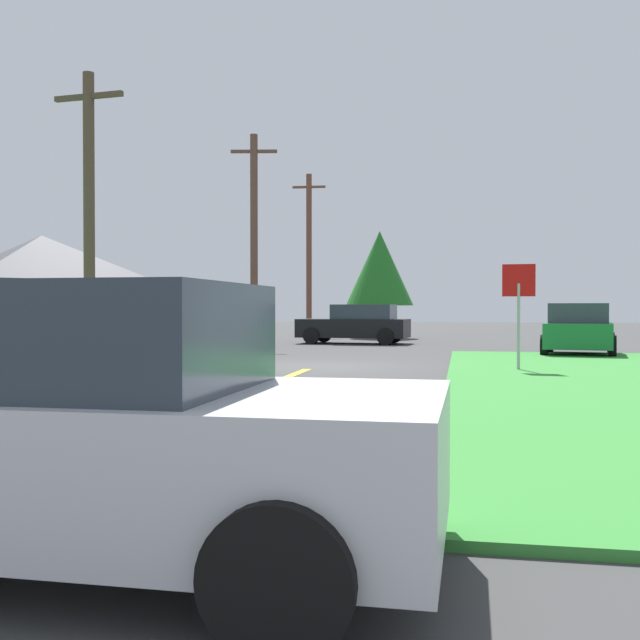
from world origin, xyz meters
The scene contains 12 objects.
ground_plane centered at (0.00, 0.00, 0.00)m, with size 120.00×120.00×0.00m, color #3B3B3B.
lane_stripe_center centered at (0.00, -8.00, 0.01)m, with size 0.20×14.00×0.01m, color yellow.
stop_sign centered at (4.92, -0.97, 1.74)m, with size 0.74×0.10×2.48m.
car_on_crossroad centered at (7.23, 5.79, 0.80)m, with size 2.66×4.19×1.62m.
parked_car_near_building centered at (-5.91, 1.55, 0.80)m, with size 3.96×2.05×1.62m.
car_approaching_junction centered at (-0.65, 12.12, 0.81)m, with size 4.67×2.42×1.62m.
car_behind_on_main_road centered at (1.44, -14.60, 0.80)m, with size 4.15×2.05×1.62m.
utility_pole_near centered at (-4.98, -2.27, 3.65)m, with size 1.80×0.31×7.00m.
utility_pole_mid centered at (-4.31, 9.58, 4.23)m, with size 1.80×0.41×8.22m.
utility_pole_far centered at (-4.55, 21.43, 4.50)m, with size 1.80×0.30×8.77m.
oak_tree_left centered at (-0.30, 17.85, 3.41)m, with size 3.30×3.30×5.23m.
barn centered at (-11.79, 6.96, 2.09)m, with size 6.51×6.12×4.19m.
Camera 1 is at (3.64, -18.56, 1.48)m, focal length 42.02 mm.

